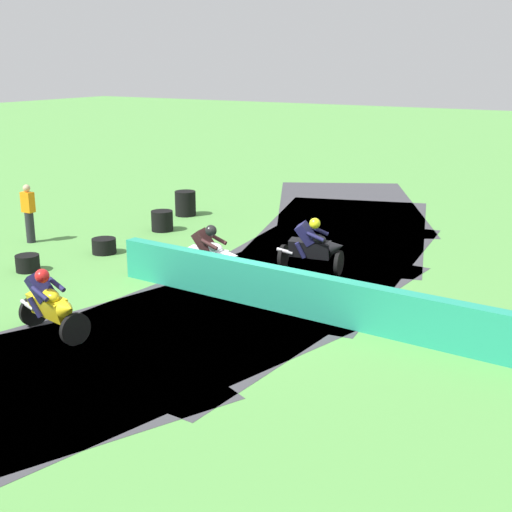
{
  "coord_description": "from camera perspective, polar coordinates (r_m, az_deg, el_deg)",
  "views": [
    {
      "loc": [
        7.33,
        -11.73,
        4.96
      ],
      "look_at": [
        -0.01,
        0.44,
        0.9
      ],
      "focal_mm": 48.81,
      "sensor_mm": 36.0,
      "label": 1
    }
  ],
  "objects": [
    {
      "name": "tire_stack_far",
      "position": [
        18.7,
        -12.35,
        0.81
      ],
      "size": [
        0.63,
        0.63,
        0.4
      ],
      "color": "black",
      "rests_on": "ground"
    },
    {
      "name": "motorcycle_fourth_black",
      "position": [
        16.53,
        4.69,
        0.79
      ],
      "size": [
        1.69,
        0.91,
        1.43
      ],
      "color": "black",
      "rests_on": "ground"
    },
    {
      "name": "tire_stack_mid_b",
      "position": [
        17.62,
        -18.21,
        -0.56
      ],
      "size": [
        0.57,
        0.57,
        0.4
      ],
      "color": "black",
      "rests_on": "ground"
    },
    {
      "name": "motorcycle_trailing_white",
      "position": [
        15.74,
        -3.74,
        0.06
      ],
      "size": [
        1.68,
        0.68,
        1.42
      ],
      "color": "black",
      "rests_on": "ground"
    },
    {
      "name": "track_marshal",
      "position": [
        20.23,
        -18.12,
        3.32
      ],
      "size": [
        0.34,
        0.24,
        1.63
      ],
      "color": "#232328",
      "rests_on": "ground"
    },
    {
      "name": "ground_plane",
      "position": [
        14.69,
        -0.84,
        -3.79
      ],
      "size": [
        120.0,
        120.0,
        0.0
      ],
      "primitive_type": "plane",
      "color": "#569947"
    },
    {
      "name": "tire_stack_extra_a",
      "position": [
        20.85,
        -7.7,
        2.88
      ],
      "size": [
        0.64,
        0.64,
        0.6
      ],
      "color": "black",
      "rests_on": "ground"
    },
    {
      "name": "track_asphalt",
      "position": [
        15.44,
        -4.78,
        -2.84
      ],
      "size": [
        10.8,
        30.42,
        0.01
      ],
      "color": "#3D3D42",
      "rests_on": "ground"
    },
    {
      "name": "tire_stack_extra_b",
      "position": [
        22.8,
        -5.81,
        4.32
      ],
      "size": [
        0.67,
        0.67,
        0.8
      ],
      "color": "black",
      "rests_on": "ground"
    },
    {
      "name": "motorcycle_chase_yellow",
      "position": [
        13.24,
        -16.52,
        -3.77
      ],
      "size": [
        1.7,
        1.02,
        1.43
      ],
      "color": "black",
      "rests_on": "ground"
    }
  ]
}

